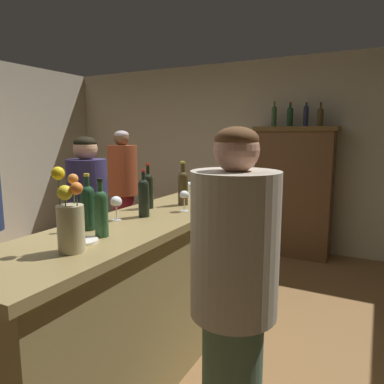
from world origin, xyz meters
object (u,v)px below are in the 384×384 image
at_px(display_cabinet, 294,189).
at_px(wine_bottle_merlot, 226,178).
at_px(display_bottle_center, 306,115).
at_px(bartender, 233,301).
at_px(wine_bottle_pinot, 144,196).
at_px(cheese_plate, 83,241).
at_px(wine_bottle_chardonnay, 148,189).
at_px(wine_bottle_syrah, 183,186).
at_px(display_bottle_left, 274,115).
at_px(wine_bottle_malbec, 88,205).
at_px(patron_tall, 123,191).
at_px(patron_redhead, 89,222).
at_px(wine_bottle_riesling, 101,211).
at_px(flower_arrangement, 70,220).
at_px(bar_counter, 161,284).
at_px(wine_glass_rear, 189,186).
at_px(wine_glass_front, 184,196).
at_px(display_bottle_midright, 320,116).
at_px(display_bottle_midleft, 290,116).

xyz_separation_m(display_cabinet, wine_bottle_merlot, (-0.25, -1.73, 0.32)).
relative_size(display_bottle_center, bartender, 0.19).
distance_m(wine_bottle_pinot, cheese_plate, 0.62).
xyz_separation_m(wine_bottle_chardonnay, cheese_plate, (0.19, -0.85, -0.14)).
bearing_deg(wine_bottle_syrah, display_bottle_left, 88.75).
height_order(wine_bottle_malbec, display_bottle_center, display_bottle_center).
bearing_deg(display_bottle_left, wine_bottle_chardonnay, -94.77).
relative_size(wine_bottle_merlot, display_bottle_center, 1.00).
bearing_deg(patron_tall, patron_redhead, -34.99).
bearing_deg(display_bottle_left, wine_bottle_pinot, -91.72).
bearing_deg(patron_tall, display_cabinet, 60.36).
height_order(wine_bottle_syrah, wine_bottle_riesling, wine_bottle_syrah).
height_order(wine_bottle_pinot, flower_arrangement, flower_arrangement).
xyz_separation_m(bar_counter, wine_bottle_syrah, (0.01, 0.32, 0.67)).
distance_m(display_bottle_left, display_bottle_center, 0.40).
bearing_deg(flower_arrangement, wine_bottle_merlot, 89.59).
xyz_separation_m(wine_bottle_syrah, wine_glass_rear, (-0.13, 0.35, -0.05)).
distance_m(wine_bottle_syrah, flower_arrangement, 1.21).
relative_size(wine_glass_front, bartender, 0.09).
xyz_separation_m(wine_glass_rear, display_bottle_center, (0.59, 2.01, 0.68)).
bearing_deg(wine_glass_rear, display_bottle_left, 84.82).
height_order(wine_bottle_chardonnay, wine_bottle_merlot, wine_bottle_chardonnay).
distance_m(wine_bottle_chardonnay, wine_bottle_merlot, 0.89).
xyz_separation_m(bar_counter, wine_glass_front, (0.13, 0.12, 0.63)).
relative_size(bar_counter, wine_glass_rear, 21.41).
bearing_deg(wine_bottle_riesling, cheese_plate, -97.68).
bearing_deg(wine_bottle_malbec, display_cabinet, 81.77).
bearing_deg(wine_bottle_chardonnay, patron_redhead, 177.73).
bearing_deg(display_bottle_left, bar_counter, -91.27).
xyz_separation_m(wine_bottle_chardonnay, flower_arrangement, (0.25, -0.98, 0.01)).
height_order(display_cabinet, patron_redhead, display_cabinet).
xyz_separation_m(display_cabinet, display_bottle_center, (0.11, 0.00, 0.95)).
bearing_deg(wine_glass_front, patron_redhead, -179.88).
height_order(wine_bottle_chardonnay, patron_redhead, patron_redhead).
distance_m(wine_glass_front, display_bottle_midright, 2.69).
bearing_deg(bar_counter, wine_bottle_chardonnay, 149.91).
xyz_separation_m(wine_bottle_merlot, patron_tall, (-1.60, 0.52, -0.30)).
relative_size(display_cabinet, wine_bottle_riesling, 5.44).
bearing_deg(bar_counter, flower_arrangement, -84.04).
bearing_deg(cheese_plate, wine_bottle_merlot, 87.46).
distance_m(cheese_plate, bartender, 0.80).
bearing_deg(bartender, display_cabinet, -86.07).
xyz_separation_m(wine_bottle_pinot, display_bottle_center, (0.49, 2.82, 0.64)).
xyz_separation_m(wine_bottle_syrah, patron_tall, (-1.50, 1.15, -0.31)).
height_order(wine_glass_front, patron_redhead, patron_redhead).
relative_size(wine_bottle_chardonnay, display_bottle_midleft, 1.07).
relative_size(patron_tall, patron_redhead, 1.04).
distance_m(wine_bottle_merlot, display_bottle_left, 1.85).
bearing_deg(cheese_plate, wine_bottle_riesling, 82.32).
xyz_separation_m(wine_bottle_chardonnay, wine_glass_rear, (0.03, 0.57, -0.05)).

